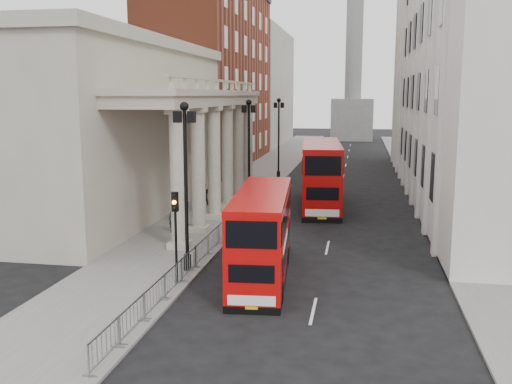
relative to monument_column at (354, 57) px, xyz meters
name	(u,v)px	position (x,y,z in m)	size (l,w,h in m)	color
ground	(174,301)	(-6.00, -92.00, -15.98)	(260.00, 260.00, 0.00)	black
sidewalk_west	(244,188)	(-9.00, -62.00, -15.92)	(6.00, 140.00, 0.12)	slate
sidewalk_east	(424,193)	(7.50, -62.00, -15.92)	(3.00, 140.00, 0.12)	slate
kerb	(275,189)	(-6.05, -62.00, -15.91)	(0.20, 140.00, 0.14)	slate
portico_building	(115,132)	(-16.50, -74.00, -9.98)	(9.00, 28.00, 12.00)	gray
brick_building	(214,77)	(-16.50, -44.00, -4.98)	(9.00, 32.00, 22.00)	brown
west_building_far	(259,88)	(-16.50, -12.00, -5.98)	(9.00, 30.00, 20.00)	gray
east_building	(458,52)	(10.00, -60.00, -3.48)	(8.00, 55.00, 25.00)	beige
monument_column	(354,57)	(0.00, 0.00, 0.00)	(8.00, 8.00, 54.20)	#60605E
lamp_post_south	(186,175)	(-6.60, -88.00, -11.07)	(1.05, 0.44, 8.32)	black
lamp_post_mid	(249,146)	(-6.60, -72.00, -11.07)	(1.05, 0.44, 8.32)	black
lamp_post_north	(279,133)	(-6.60, -56.00, -11.07)	(1.05, 0.44, 8.32)	black
traffic_light	(175,220)	(-6.50, -90.02, -12.88)	(0.28, 0.33, 4.30)	black
crowd_barriers	(181,270)	(-6.35, -89.78, -15.31)	(0.50, 18.75, 1.10)	gray
bus_near	(262,233)	(-2.82, -88.05, -13.77)	(3.17, 9.96, 4.23)	#BE0908
bus_far	(321,174)	(-1.25, -69.84, -13.32)	(3.84, 11.98, 5.09)	#A70807
pedestrian_a	(174,219)	(-9.84, -80.46, -15.04)	(0.60, 0.39, 1.65)	black
pedestrian_b	(204,194)	(-10.40, -71.29, -15.01)	(0.83, 0.65, 1.70)	black
pedestrian_c	(211,194)	(-9.91, -70.90, -15.00)	(0.84, 0.55, 1.72)	black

